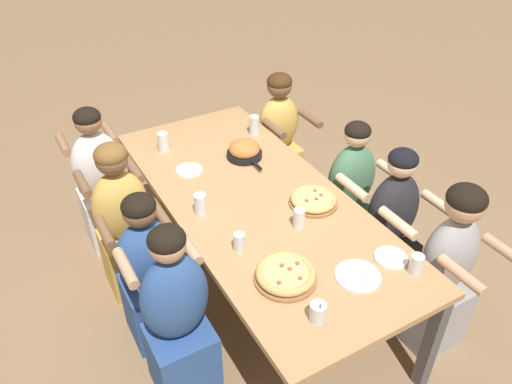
% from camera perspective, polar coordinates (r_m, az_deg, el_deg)
% --- Properties ---
extents(ground_plane, '(18.00, 18.00, 0.00)m').
position_cam_1_polar(ground_plane, '(3.63, 0.00, -10.64)').
color(ground_plane, '#896B4C').
rests_on(ground_plane, ground).
extents(dining_table, '(2.41, 1.04, 0.78)m').
position_cam_1_polar(dining_table, '(3.16, 0.00, -1.75)').
color(dining_table, tan).
rests_on(dining_table, ground).
extents(pizza_board_main, '(0.30, 0.30, 0.05)m').
position_cam_1_polar(pizza_board_main, '(3.08, 6.58, -0.92)').
color(pizza_board_main, '#996B42').
rests_on(pizza_board_main, dining_table).
extents(pizza_board_second, '(0.33, 0.33, 0.06)m').
position_cam_1_polar(pizza_board_second, '(2.57, 3.40, -9.43)').
color(pizza_board_second, '#996B42').
rests_on(pizza_board_second, dining_table).
extents(skillet_bowl, '(0.36, 0.25, 0.13)m').
position_cam_1_polar(skillet_bowl, '(3.50, -1.33, 4.77)').
color(skillet_bowl, black).
rests_on(skillet_bowl, dining_table).
extents(empty_plate_a, '(0.24, 0.24, 0.02)m').
position_cam_1_polar(empty_plate_a, '(2.65, 11.55, -9.36)').
color(empty_plate_a, white).
rests_on(empty_plate_a, dining_table).
extents(empty_plate_b, '(0.18, 0.18, 0.02)m').
position_cam_1_polar(empty_plate_b, '(3.40, -7.64, 2.52)').
color(empty_plate_b, white).
rests_on(empty_plate_b, dining_table).
extents(empty_plate_c, '(0.18, 0.18, 0.02)m').
position_cam_1_polar(empty_plate_c, '(2.79, 15.16, -7.26)').
color(empty_plate_c, white).
rests_on(empty_plate_c, dining_table).
extents(cocktail_glass_blue, '(0.08, 0.08, 0.12)m').
position_cam_1_polar(cocktail_glass_blue, '(2.40, 7.06, -13.56)').
color(cocktail_glass_blue, silver).
rests_on(cocktail_glass_blue, dining_table).
extents(drinking_glass_a, '(0.07, 0.07, 0.13)m').
position_cam_1_polar(drinking_glass_a, '(2.99, -6.39, -1.48)').
color(drinking_glass_a, silver).
rests_on(drinking_glass_a, dining_table).
extents(drinking_glass_b, '(0.08, 0.08, 0.14)m').
position_cam_1_polar(drinking_glass_b, '(3.79, -0.18, 7.55)').
color(drinking_glass_b, silver).
rests_on(drinking_glass_b, dining_table).
extents(drinking_glass_c, '(0.07, 0.07, 0.11)m').
position_cam_1_polar(drinking_glass_c, '(2.72, 17.81, -7.96)').
color(drinking_glass_c, silver).
rests_on(drinking_glass_c, dining_table).
extents(drinking_glass_d, '(0.06, 0.06, 0.11)m').
position_cam_1_polar(drinking_glass_d, '(2.72, -1.92, -5.73)').
color(drinking_glass_d, silver).
rests_on(drinking_glass_d, dining_table).
extents(drinking_glass_e, '(0.07, 0.07, 0.12)m').
position_cam_1_polar(drinking_glass_e, '(2.88, 4.94, -3.00)').
color(drinking_glass_e, silver).
rests_on(drinking_glass_e, dining_table).
extents(drinking_glass_f, '(0.08, 0.08, 0.13)m').
position_cam_1_polar(drinking_glass_f, '(3.64, -10.53, 5.60)').
color(drinking_glass_f, silver).
rests_on(drinking_glass_f, dining_table).
extents(diner_near_left, '(0.51, 0.40, 1.15)m').
position_cam_1_polar(diner_near_left, '(3.86, -17.23, 0.79)').
color(diner_near_left, silver).
rests_on(diner_near_left, ground).
extents(diner_near_midleft, '(0.51, 0.40, 1.15)m').
position_cam_1_polar(diner_near_midleft, '(3.41, -14.80, -3.72)').
color(diner_near_midleft, gold).
rests_on(diner_near_midleft, ground).
extents(diner_far_left, '(0.51, 0.40, 1.12)m').
position_cam_1_polar(diner_far_left, '(4.24, 2.53, 5.84)').
color(diner_far_left, gold).
rests_on(diner_far_left, ground).
extents(diner_far_center, '(0.51, 0.40, 1.13)m').
position_cam_1_polar(diner_far_center, '(3.61, 10.56, -1.00)').
color(diner_far_center, '#477556').
rests_on(diner_far_center, ground).
extents(diner_near_center, '(0.51, 0.40, 1.08)m').
position_cam_1_polar(diner_near_center, '(3.08, -11.98, -9.31)').
color(diner_near_center, '#2D5193').
rests_on(diner_near_center, ground).
extents(diner_far_right, '(0.51, 0.40, 1.17)m').
position_cam_1_polar(diner_far_right, '(3.14, 20.71, -8.82)').
color(diner_far_right, '#99999E').
rests_on(diner_far_right, ground).
extents(diner_far_midright, '(0.51, 0.40, 1.15)m').
position_cam_1_polar(diner_far_midright, '(3.37, 14.94, -4.55)').
color(diner_far_midright, '#232328').
rests_on(diner_far_midright, ground).
extents(diner_near_midright, '(0.51, 0.40, 1.18)m').
position_cam_1_polar(diner_near_midright, '(2.76, -8.94, -14.42)').
color(diner_near_midright, '#2D5193').
rests_on(diner_near_midright, ground).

